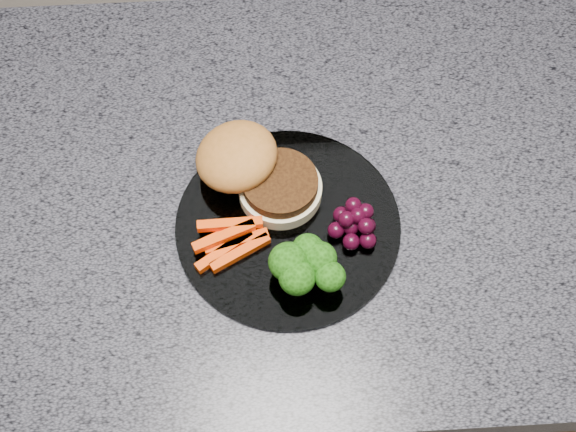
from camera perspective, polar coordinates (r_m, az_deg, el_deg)
The scene contains 7 objects.
island_cabinet at distance 1.38m, azimuth -2.64°, elevation -7.81°, with size 1.20×0.60×0.86m, color #51351C.
countertop at distance 0.97m, azimuth -3.71°, elevation 1.50°, with size 1.20×0.60×0.04m, color #4C4C56.
plate at distance 0.92m, azimuth 0.00°, elevation -0.68°, with size 0.26×0.26×0.01m, color white.
burger at distance 0.93m, azimuth -2.57°, elevation 3.33°, with size 0.17×0.15×0.05m.
carrot_sticks at distance 0.91m, azimuth -4.11°, elevation -1.70°, with size 0.09×0.07×0.02m.
broccoli at distance 0.87m, azimuth 1.22°, elevation -3.51°, with size 0.08×0.07×0.05m.
grape_bunch at distance 0.91m, azimuth 4.81°, elevation -0.47°, with size 0.06×0.06×0.03m.
Camera 1 is at (0.03, -0.48, 1.72)m, focal length 50.00 mm.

